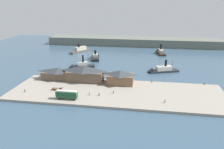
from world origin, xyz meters
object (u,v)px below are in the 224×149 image
mooring_post_center_east (204,84)px  ferry_approaching_east (160,52)px  ferry_moored_east (80,66)px  street_tram (67,94)px  ferry_shed_central_terminal (120,77)px  mooring_post_west (42,76)px  horse_cart (57,89)px  ferry_moored_west (160,70)px  pedestrian_standing_center (114,92)px  pedestrian_near_west_shed (25,91)px  pedestrian_walking_west (89,94)px  pedestrian_walking_east (99,94)px  ferry_shed_east_terminal (59,73)px  ferry_shed_west_terminal (85,73)px  mooring_post_east (152,81)px  pedestrian_near_cart (165,101)px  ferry_departing_north (79,51)px  ferry_outer_harbor (95,57)px

mooring_post_center_east → ferry_approaching_east: ferry_approaching_east is taller
ferry_approaching_east → ferry_moored_east: (-58.57, -55.45, 0.09)m
street_tram → mooring_post_center_east: (69.19, 30.30, -2.09)m
ferry_shed_central_terminal → mooring_post_west: ferry_shed_central_terminal is taller
street_tram → ferry_moored_east: 55.56m
mooring_post_west → mooring_post_center_east: 95.93m
horse_cart → ferry_moored_west: 70.38m
pedestrian_standing_center → pedestrian_near_west_shed: size_ratio=1.05×
pedestrian_walking_west → ferry_approaching_east: bearing=69.3°
pedestrian_standing_center → mooring_post_west: 51.56m
pedestrian_walking_east → ferry_moored_west: size_ratio=0.08×
ferry_shed_east_terminal → ferry_shed_west_terminal: size_ratio=0.90×
horse_cart → mooring_post_east: bearing=22.0°
pedestrian_walking_east → pedestrian_near_west_shed: (-38.65, -1.56, -0.01)m
mooring_post_center_east → ferry_moored_east: 82.70m
ferry_shed_west_terminal → pedestrian_standing_center: ferry_shed_west_terminal is taller
pedestrian_near_cart → ferry_departing_north: bearing=125.7°
horse_cart → ferry_shed_east_terminal: bearing=108.5°
ferry_shed_west_terminal → mooring_post_east: ferry_shed_west_terminal is taller
pedestrian_near_west_shed → ferry_moored_west: (70.44, 48.80, -0.54)m
pedestrian_walking_west → mooring_post_center_east: (59.82, 24.14, -0.32)m
ferry_shed_east_terminal → pedestrian_near_cart: ferry_shed_east_terminal is taller
street_tram → ferry_departing_north: ferry_departing_north is taller
ferry_shed_central_terminal → pedestrian_standing_center: size_ratio=8.35×
horse_cart → ferry_approaching_east: (57.72, 100.22, -0.72)m
mooring_post_west → ferry_departing_north: bearing=88.8°
pedestrian_walking_east → mooring_post_center_east: bearing=23.5°
pedestrian_walking_west → mooring_post_west: bearing=146.8°
ferry_shed_east_terminal → mooring_post_east: size_ratio=21.68×
ferry_approaching_east → ferry_moored_west: size_ratio=0.89×
pedestrian_near_cart → pedestrian_walking_east: bearing=174.3°
pedestrian_walking_west → pedestrian_near_west_shed: bearing=-177.8°
ferry_departing_north → ferry_shed_east_terminal: bearing=-82.0°
pedestrian_walking_west → ferry_outer_harbor: size_ratio=0.09×
ferry_shed_central_terminal → ferry_approaching_east: 89.26m
pedestrian_walking_east → ferry_approaching_east: size_ratio=0.09×
ferry_outer_harbor → ferry_moored_west: bearing=-29.5°
ferry_shed_west_terminal → ferry_departing_north: ferry_shed_west_terminal is taller
horse_cart → pedestrian_near_west_shed: horse_cart is taller
pedestrian_standing_center → ferry_shed_west_terminal: bearing=141.1°
mooring_post_east → ferry_moored_east: (-50.12, 24.85, -0.16)m
horse_cart → mooring_post_west: 26.67m
pedestrian_near_west_shed → pedestrian_near_cart: bearing=-1.3°
pedestrian_near_cart → mooring_post_east: bearing=102.0°
horse_cart → ferry_approaching_east: size_ratio=0.30×
ferry_shed_central_terminal → ferry_moored_west: size_ratio=0.66×
ferry_shed_east_terminal → ferry_approaching_east: size_ratio=0.98×
ferry_shed_central_terminal → ferry_departing_north: (-47.90, 77.40, -3.34)m
ferry_moored_east → pedestrian_standing_center: bearing=-55.2°
street_tram → pedestrian_walking_east: 15.77m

